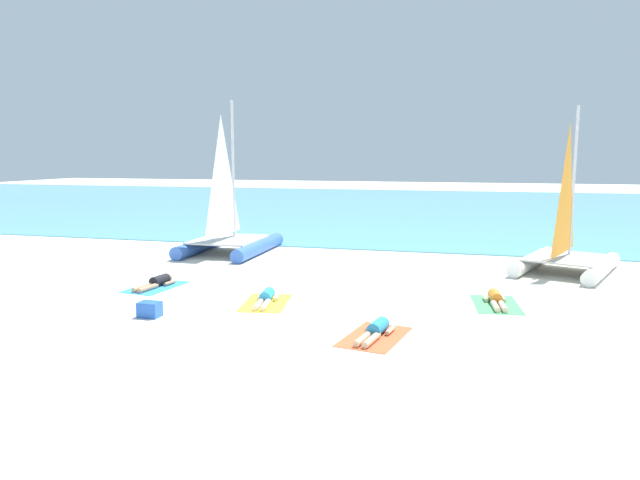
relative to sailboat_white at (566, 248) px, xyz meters
The scene contains 13 objects.
ground_plane 7.82m from the sailboat_white, 161.63° to the left, with size 120.00×120.00×0.00m, color silver.
ocean_water 23.79m from the sailboat_white, 108.10° to the left, with size 120.00×40.00×0.05m, color #5BB2C1.
sailboat_white is the anchor object (origin of this frame).
sailboat_blue 12.01m from the sailboat_white, behind, with size 2.90×4.50×5.82m.
towel_leftmost 12.82m from the sailboat_white, 155.48° to the right, with size 1.10×1.90×0.01m, color #338CD8.
sunbather_leftmost 12.78m from the sailboat_white, 155.74° to the right, with size 0.59×1.57×0.30m.
towel_center_left 10.12m from the sailboat_white, 142.17° to the right, with size 1.10×1.90×0.01m, color yellow.
sunbather_center_left 10.08m from the sailboat_white, 142.51° to the right, with size 0.64×1.57×0.30m.
towel_center_right 9.54m from the sailboat_white, 120.33° to the right, with size 1.10×1.90×0.01m, color #EA5933.
sunbather_center_right 9.47m from the sailboat_white, 120.48° to the right, with size 0.67×1.56×0.30m.
towel_rightmost 5.38m from the sailboat_white, 115.23° to the right, with size 1.10×1.90×0.01m, color #4CB266.
sunbather_rightmost 5.31m from the sailboat_white, 115.61° to the right, with size 0.59×1.57×0.30m.
cooler_box 12.99m from the sailboat_white, 141.46° to the right, with size 0.50×0.36×0.36m, color blue.
Camera 1 is at (4.48, -12.13, 3.75)m, focal length 32.35 mm.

